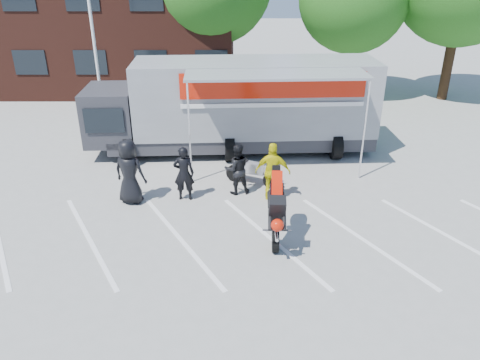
{
  "coord_description": "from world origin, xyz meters",
  "views": [
    {
      "loc": [
        -0.65,
        -9.45,
        6.73
      ],
      "look_at": [
        -0.62,
        1.9,
        1.3
      ],
      "focal_mm": 35.0,
      "sensor_mm": 36.0,
      "label": 1
    }
  ],
  "objects_px": {
    "transporter_truck": "(242,150)",
    "spectator_leather_c": "(237,169)",
    "stunt_bike_rider": "(274,235)",
    "spectator_leather_a": "(129,172)",
    "spectator_hivis": "(273,172)",
    "parked_motorcycle": "(253,185)",
    "flagpole": "(96,4)",
    "spectator_leather_b": "(184,173)"
  },
  "relations": [
    {
      "from": "stunt_bike_rider",
      "to": "spectator_hivis",
      "type": "relative_size",
      "value": 1.22
    },
    {
      "from": "parked_motorcycle",
      "to": "spectator_hivis",
      "type": "height_order",
      "value": "spectator_hivis"
    },
    {
      "from": "transporter_truck",
      "to": "parked_motorcycle",
      "type": "bearing_deg",
      "value": -86.3
    },
    {
      "from": "flagpole",
      "to": "transporter_truck",
      "type": "height_order",
      "value": "flagpole"
    },
    {
      "from": "parked_motorcycle",
      "to": "spectator_leather_b",
      "type": "relative_size",
      "value": 1.12
    },
    {
      "from": "flagpole",
      "to": "parked_motorcycle",
      "type": "relative_size",
      "value": 4.15
    },
    {
      "from": "transporter_truck",
      "to": "spectator_leather_a",
      "type": "xyz_separation_m",
      "value": [
        -3.34,
        -4.22,
        1.0
      ]
    },
    {
      "from": "spectator_hivis",
      "to": "spectator_leather_a",
      "type": "bearing_deg",
      "value": 10.14
    },
    {
      "from": "flagpole",
      "to": "spectator_hivis",
      "type": "distance_m",
      "value": 10.29
    },
    {
      "from": "parked_motorcycle",
      "to": "spectator_leather_b",
      "type": "distance_m",
      "value": 2.47
    },
    {
      "from": "spectator_leather_a",
      "to": "spectator_leather_b",
      "type": "height_order",
      "value": "spectator_leather_a"
    },
    {
      "from": "transporter_truck",
      "to": "stunt_bike_rider",
      "type": "bearing_deg",
      "value": -85.02
    },
    {
      "from": "parked_motorcycle",
      "to": "stunt_bike_rider",
      "type": "xyz_separation_m",
      "value": [
        0.49,
        -3.07,
        0.0
      ]
    },
    {
      "from": "stunt_bike_rider",
      "to": "spectator_leather_c",
      "type": "height_order",
      "value": "spectator_leather_c"
    },
    {
      "from": "transporter_truck",
      "to": "spectator_leather_b",
      "type": "xyz_separation_m",
      "value": [
        -1.76,
        -4.04,
        0.86
      ]
    },
    {
      "from": "flagpole",
      "to": "spectator_leather_a",
      "type": "distance_m",
      "value": 8.34
    },
    {
      "from": "parked_motorcycle",
      "to": "spectator_leather_c",
      "type": "xyz_separation_m",
      "value": [
        -0.51,
        -0.57,
        0.82
      ]
    },
    {
      "from": "parked_motorcycle",
      "to": "spectator_leather_b",
      "type": "xyz_separation_m",
      "value": [
        -2.11,
        -0.97,
        0.86
      ]
    },
    {
      "from": "transporter_truck",
      "to": "spectator_leather_c",
      "type": "bearing_deg",
      "value": -95.38
    },
    {
      "from": "transporter_truck",
      "to": "spectator_leather_a",
      "type": "bearing_deg",
      "value": -131.16
    },
    {
      "from": "spectator_leather_c",
      "to": "parked_motorcycle",
      "type": "bearing_deg",
      "value": -143.38
    },
    {
      "from": "transporter_truck",
      "to": "spectator_leather_a",
      "type": "height_order",
      "value": "spectator_leather_a"
    },
    {
      "from": "parked_motorcycle",
      "to": "stunt_bike_rider",
      "type": "relative_size",
      "value": 0.87
    },
    {
      "from": "parked_motorcycle",
      "to": "spectator_leather_a",
      "type": "relative_size",
      "value": 0.97
    },
    {
      "from": "spectator_leather_a",
      "to": "spectator_hivis",
      "type": "distance_m",
      "value": 4.26
    },
    {
      "from": "spectator_hivis",
      "to": "spectator_leather_c",
      "type": "bearing_deg",
      "value": -12.57
    },
    {
      "from": "flagpole",
      "to": "spectator_leather_c",
      "type": "relative_size",
      "value": 4.9
    },
    {
      "from": "flagpole",
      "to": "spectator_leather_c",
      "type": "xyz_separation_m",
      "value": [
        5.53,
        -6.31,
        -4.24
      ]
    },
    {
      "from": "spectator_hivis",
      "to": "transporter_truck",
      "type": "bearing_deg",
      "value": -69.6
    },
    {
      "from": "spectator_leather_a",
      "to": "spectator_leather_c",
      "type": "bearing_deg",
      "value": -151.34
    },
    {
      "from": "flagpole",
      "to": "spectator_hivis",
      "type": "relative_size",
      "value": 4.42
    },
    {
      "from": "flagpole",
      "to": "spectator_leather_c",
      "type": "distance_m",
      "value": 9.4
    },
    {
      "from": "spectator_leather_a",
      "to": "stunt_bike_rider",
      "type": "bearing_deg",
      "value": 173.64
    },
    {
      "from": "transporter_truck",
      "to": "stunt_bike_rider",
      "type": "distance_m",
      "value": 6.19
    },
    {
      "from": "spectator_leather_c",
      "to": "spectator_hivis",
      "type": "bearing_deg",
      "value": 148.24
    },
    {
      "from": "spectator_leather_b",
      "to": "flagpole",
      "type": "bearing_deg",
      "value": -59.11
    },
    {
      "from": "transporter_truck",
      "to": "spectator_leather_c",
      "type": "height_order",
      "value": "transporter_truck"
    },
    {
      "from": "stunt_bike_rider",
      "to": "spectator_leather_c",
      "type": "relative_size",
      "value": 1.35
    },
    {
      "from": "spectator_leather_b",
      "to": "spectator_hivis",
      "type": "height_order",
      "value": "spectator_hivis"
    },
    {
      "from": "stunt_bike_rider",
      "to": "spectator_leather_c",
      "type": "bearing_deg",
      "value": 113.92
    },
    {
      "from": "spectator_leather_a",
      "to": "spectator_hivis",
      "type": "height_order",
      "value": "spectator_leather_a"
    },
    {
      "from": "parked_motorcycle",
      "to": "spectator_leather_a",
      "type": "distance_m",
      "value": 3.99
    }
  ]
}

